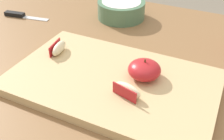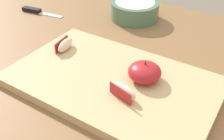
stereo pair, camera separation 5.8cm
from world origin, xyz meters
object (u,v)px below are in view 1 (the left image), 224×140
object	(u,v)px
cutting_board	(112,81)
apple_wedge_back	(127,90)
apple_half_skin_up	(144,70)
apple_wedge_left	(59,48)
paring_knife	(18,15)
ceramic_fruit_bowl	(121,9)

from	to	relation	value
cutting_board	apple_wedge_back	size ratio (longest dim) A/B	7.03
apple_half_skin_up	apple_wedge_back	size ratio (longest dim) A/B	1.12
apple_half_skin_up	apple_wedge_left	bearing A→B (deg)	178.94
apple_wedge_back	apple_half_skin_up	bearing A→B (deg)	83.26
apple_half_skin_up	paring_knife	xyz separation A→B (m)	(-0.51, 0.17, -0.04)
apple_wedge_back	paring_knife	size ratio (longest dim) A/B	0.40
ceramic_fruit_bowl	apple_wedge_back	bearing A→B (deg)	-64.22
apple_half_skin_up	paring_knife	world-z (taller)	apple_half_skin_up
apple_wedge_back	apple_wedge_left	bearing A→B (deg)	160.67
apple_half_skin_up	apple_wedge_back	distance (m)	0.07
apple_half_skin_up	paring_knife	bearing A→B (deg)	162.02
apple_wedge_left	apple_wedge_back	xyz separation A→B (m)	(0.22, -0.08, 0.00)
apple_wedge_left	apple_wedge_back	distance (m)	0.23
cutting_board	paring_knife	distance (m)	0.49
apple_half_skin_up	paring_knife	distance (m)	0.54
apple_half_skin_up	ceramic_fruit_bowl	distance (m)	0.37
cutting_board	apple_wedge_left	world-z (taller)	apple_wedge_left
cutting_board	paring_knife	bearing A→B (deg)	156.20
apple_half_skin_up	ceramic_fruit_bowl	bearing A→B (deg)	121.99
apple_wedge_back	ceramic_fruit_bowl	size ratio (longest dim) A/B	0.41
apple_wedge_left	ceramic_fruit_bowl	bearing A→B (deg)	83.44
cutting_board	apple_wedge_back	world-z (taller)	apple_wedge_back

